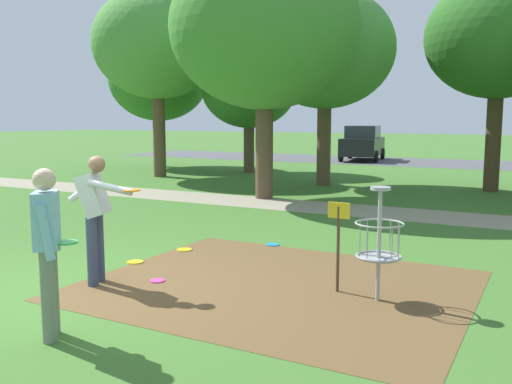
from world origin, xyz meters
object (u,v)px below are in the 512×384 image
at_px(frisbee_far_right, 135,262).
at_px(frisbee_scattered_a, 157,281).
at_px(frisbee_mid_grass, 273,245).
at_px(player_throwing, 48,243).
at_px(tree_far_center, 158,79).
at_px(player_foreground_watching, 95,211).
at_px(frisbee_near_basket, 184,250).
at_px(tree_near_right, 264,29).
at_px(tree_mid_left, 249,87).
at_px(tree_mid_right, 325,50).
at_px(parked_car_leftmost, 363,143).
at_px(disc_golf_basket, 374,239).
at_px(tree_near_left, 157,44).
at_px(tree_far_left, 499,37).

distance_m(frisbee_far_right, frisbee_scattered_a, 1.11).
bearing_deg(frisbee_mid_grass, player_throwing, -91.23).
bearing_deg(frisbee_mid_grass, tree_far_center, 134.71).
relative_size(player_foreground_watching, frisbee_far_right, 6.82).
height_order(frisbee_near_basket, tree_far_center, tree_far_center).
xyz_separation_m(frisbee_scattered_a, tree_near_right, (-2.43, 7.77, 4.58)).
bearing_deg(frisbee_scattered_a, frisbee_far_right, 145.93).
relative_size(tree_mid_left, tree_mid_right, 0.81).
distance_m(player_foreground_watching, tree_far_center, 18.89).
distance_m(player_foreground_watching, player_throwing, 1.85).
xyz_separation_m(frisbee_near_basket, parked_car_leftmost, (-3.70, 21.28, 0.91)).
distance_m(disc_golf_basket, tree_mid_left, 16.61).
distance_m(frisbee_near_basket, parked_car_leftmost, 21.62).
bearing_deg(player_throwing, tree_far_center, 125.16).
distance_m(disc_golf_basket, player_foreground_watching, 3.61).
bearing_deg(frisbee_far_right, disc_golf_basket, 0.40).
distance_m(frisbee_near_basket, tree_far_center, 17.39).
xyz_separation_m(disc_golf_basket, tree_near_right, (-5.22, 7.12, 3.83)).
bearing_deg(tree_mid_left, player_throwing, -67.31).
distance_m(frisbee_near_basket, frisbee_scattered_a, 1.80).
distance_m(frisbee_scattered_a, tree_near_left, 14.88).
relative_size(disc_golf_basket, tree_mid_left, 0.27).
distance_m(tree_mid_right, parked_car_leftmost, 12.19).
bearing_deg(frisbee_far_right, player_throwing, -65.49).
distance_m(player_throwing, parked_car_leftmost, 25.41).
bearing_deg(tree_near_right, player_throwing, -74.48).
relative_size(frisbee_mid_grass, tree_near_left, 0.03).
xyz_separation_m(disc_golf_basket, frisbee_mid_grass, (-2.39, 2.03, -0.74)).
bearing_deg(player_foreground_watching, frisbee_far_right, 104.67).
height_order(player_throwing, frisbee_near_basket, player_throwing).
bearing_deg(player_foreground_watching, tree_near_left, 124.84).
xyz_separation_m(tree_near_right, tree_far_center, (-9.07, 6.93, -0.58)).
height_order(disc_golf_basket, tree_far_left, tree_far_left).
relative_size(disc_golf_basket, frisbee_scattered_a, 6.80).
height_order(player_throwing, frisbee_far_right, player_throwing).
distance_m(frisbee_near_basket, frisbee_far_right, 1.04).
relative_size(frisbee_near_basket, tree_far_left, 0.04).
bearing_deg(tree_near_left, frisbee_far_right, -53.47).
relative_size(frisbee_near_basket, tree_near_left, 0.04).
bearing_deg(tree_far_left, player_foreground_watching, -105.60).
relative_size(frisbee_far_right, parked_car_leftmost, 0.06).
bearing_deg(frisbee_scattered_a, tree_near_left, 128.04).
distance_m(player_throwing, frisbee_far_right, 3.09).
bearing_deg(tree_mid_right, player_throwing, -79.80).
xyz_separation_m(frisbee_far_right, tree_near_right, (-1.51, 7.15, 4.58)).
height_order(tree_near_left, parked_car_leftmost, tree_near_left).
height_order(frisbee_mid_grass, tree_mid_right, tree_mid_right).
distance_m(frisbee_mid_grass, parked_car_leftmost, 20.83).
distance_m(disc_golf_basket, tree_near_right, 9.63).
bearing_deg(tree_far_center, tree_near_left, -51.96).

